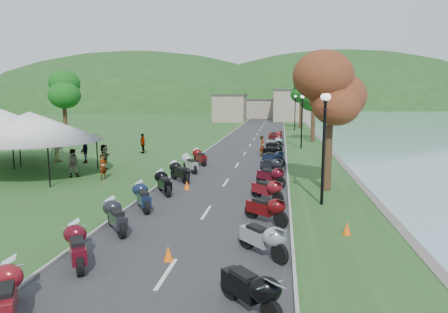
{
  "coord_description": "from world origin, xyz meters",
  "views": [
    {
      "loc": [
        3.1,
        -0.2,
        4.93
      ],
      "look_at": [
        -0.32,
        23.54,
        1.3
      ],
      "focal_mm": 32.0,
      "sensor_mm": 36.0,
      "label": 1
    }
  ],
  "objects_px": {
    "vendor_tent_main": "(32,144)",
    "pedestrian_c": "(85,163)",
    "pedestrian_a": "(104,179)",
    "pedestrian_b": "(73,177)"
  },
  "relations": [
    {
      "from": "vendor_tent_main",
      "to": "pedestrian_c",
      "type": "relative_size",
      "value": 2.94
    },
    {
      "from": "pedestrian_a",
      "to": "pedestrian_b",
      "type": "xyz_separation_m",
      "value": [
        -2.17,
        0.42,
        0.0
      ]
    },
    {
      "from": "vendor_tent_main",
      "to": "pedestrian_b",
      "type": "relative_size",
      "value": 3.3
    },
    {
      "from": "vendor_tent_main",
      "to": "pedestrian_a",
      "type": "xyz_separation_m",
      "value": [
        4.86,
        -0.49,
        -2.0
      ]
    },
    {
      "from": "pedestrian_b",
      "to": "pedestrian_a",
      "type": "bearing_deg",
      "value": 153.28
    },
    {
      "from": "vendor_tent_main",
      "to": "pedestrian_a",
      "type": "height_order",
      "value": "vendor_tent_main"
    },
    {
      "from": "pedestrian_a",
      "to": "pedestrian_b",
      "type": "height_order",
      "value": "pedestrian_b"
    },
    {
      "from": "vendor_tent_main",
      "to": "pedestrian_a",
      "type": "relative_size",
      "value": 3.8
    },
    {
      "from": "pedestrian_b",
      "to": "pedestrian_c",
      "type": "xyz_separation_m",
      "value": [
        -1.87,
        5.08,
        0.0
      ]
    },
    {
      "from": "pedestrian_c",
      "to": "vendor_tent_main",
      "type": "bearing_deg",
      "value": -51.83
    }
  ]
}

